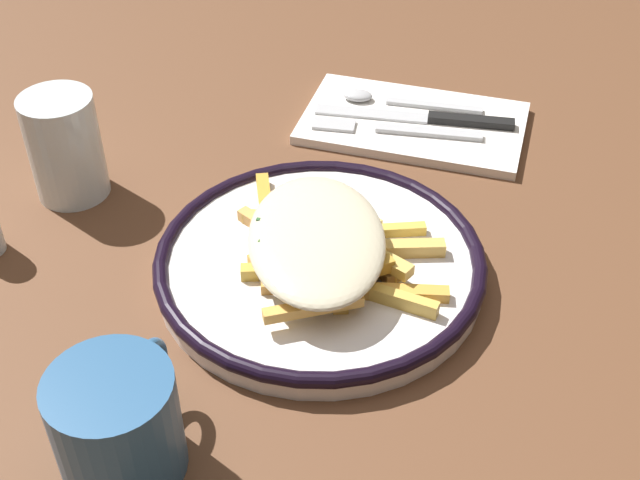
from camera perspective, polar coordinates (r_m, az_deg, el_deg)
ground_plane at (r=0.71m, az=0.00°, el=-2.39°), size 2.60×2.60×0.00m
plate at (r=0.70m, az=0.00°, el=-1.59°), size 0.28×0.28×0.03m
fries_heap at (r=0.68m, az=0.33°, el=-0.17°), size 0.20×0.20×0.04m
napkin at (r=0.90m, az=6.40°, el=7.96°), size 0.14×0.24×0.01m
fork at (r=0.87m, az=5.21°, el=7.53°), size 0.04×0.18×0.01m
knife at (r=0.90m, az=7.65°, el=8.27°), size 0.05×0.21×0.01m
spoon at (r=0.92m, az=4.66°, el=9.57°), size 0.03×0.15×0.01m
water_glass at (r=0.81m, az=-17.07°, el=6.12°), size 0.07×0.07×0.10m
coffee_mug at (r=0.57m, az=-13.65°, el=-12.14°), size 0.11×0.08×0.08m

